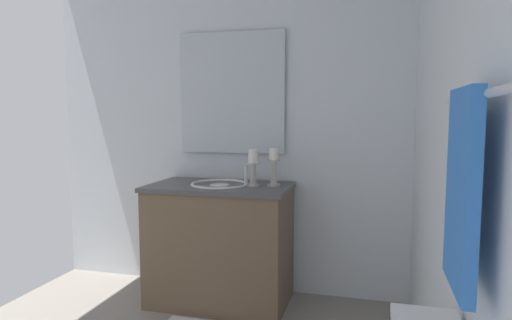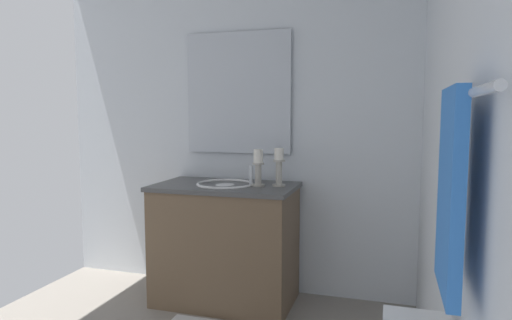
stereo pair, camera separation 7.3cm
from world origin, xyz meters
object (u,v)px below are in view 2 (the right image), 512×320
Objects in this scene: vanity_cabinet at (225,243)px; sink_basin at (225,190)px; mirror at (238,93)px; towel_bar at (463,95)px; candle_holder_tall at (279,166)px; candle_holder_short at (258,167)px; towel_near_vanity at (450,191)px.

sink_basin reaches higher than vanity_cabinet.
mirror is at bearing 179.99° from vanity_cabinet.
towel_bar is (1.73, 1.26, 0.57)m from sink_basin.
mirror reaches higher than candle_holder_tall.
mirror is 0.63m from candle_holder_short.
candle_holder_tall is (-0.05, 0.38, 0.56)m from vanity_cabinet.
candle_holder_short is at bearing 90.99° from sink_basin.
sink_basin is 2.16m from towel_near_vanity.
sink_basin is 2.22m from towel_bar.
vanity_cabinet is at bearing -89.01° from candle_holder_short.
sink_basin is 0.29m from candle_holder_short.
candle_holder_tall is 2.03m from towel_bar.
candle_holder_short is 2.05m from towel_bar.
mirror is at bearing -148.01° from towel_bar.
towel_bar reaches higher than sink_basin.
vanity_cabinet is 2.34m from towel_bar.
towel_near_vanity is at bearing 31.62° from mirror.
sink_basin is at bearing 0.20° from mirror.
vanity_cabinet is at bearing -144.04° from towel_bar.
candle_holder_short is (0.04, -0.13, -0.00)m from candle_holder_tall.
towel_bar is at bearing 30.34° from candle_holder_short.
candle_holder_tall is at bearing -154.09° from towel_near_vanity.
towel_near_vanity reaches higher than sink_basin.
vanity_cabinet is 3.81× the size of candle_holder_tall.
vanity_cabinet is 2.25m from towel_near_vanity.
mirror reaches higher than towel_near_vanity.
towel_bar is at bearing 90.00° from towel_near_vanity.
sink_basin is 0.53× the size of towel_bar.
mirror is 1.81× the size of towel_near_vanity.
candle_holder_tall is at bearing -153.62° from towel_bar.
vanity_cabinet is at bearing -90.00° from sink_basin.
sink_basin is 1.55× the size of candle_holder_tall.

